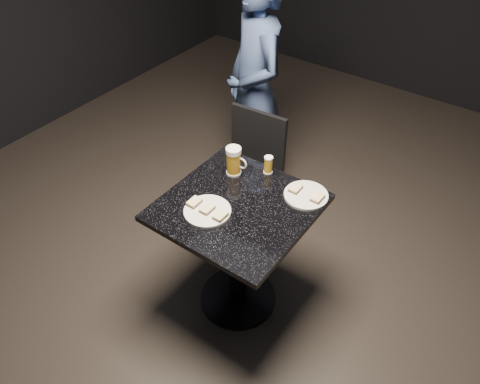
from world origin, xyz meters
name	(u,v)px	position (x,y,z in m)	size (l,w,h in m)	color
floor	(238,298)	(0.00, 0.00, 0.00)	(6.00, 6.00, 0.00)	black
plate_large	(207,211)	(-0.09, -0.13, 0.76)	(0.23, 0.23, 0.01)	silver
plate_small	(306,195)	(0.24, 0.25, 0.76)	(0.22, 0.22, 0.01)	silver
patron	(255,90)	(-0.54, 0.93, 0.79)	(0.58, 0.38, 1.58)	navy
table	(238,239)	(0.00, 0.00, 0.51)	(0.70, 0.70, 0.75)	black
beer_mug	(234,161)	(-0.16, 0.19, 0.83)	(0.12, 0.08, 0.16)	silver
beer_tumbler	(268,165)	(-0.02, 0.30, 0.80)	(0.05, 0.05, 0.10)	silver
chair	(249,169)	(-0.30, 0.53, 0.50)	(0.40, 0.40, 0.85)	black
canapes_on_plate_large	(207,209)	(-0.09, -0.13, 0.77)	(0.21, 0.07, 0.02)	#4C3521
canapes_on_plate_small	(306,193)	(0.24, 0.25, 0.77)	(0.17, 0.07, 0.02)	#4C3521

